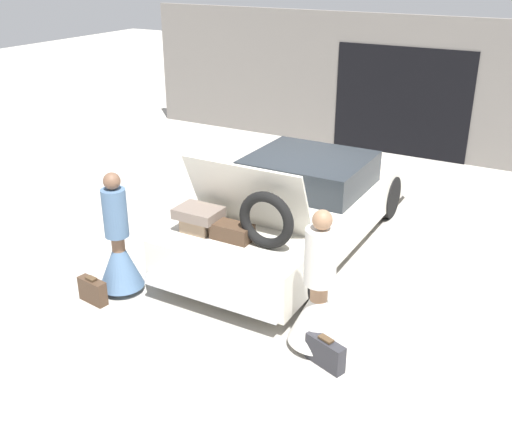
% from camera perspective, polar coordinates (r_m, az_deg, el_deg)
% --- Properties ---
extents(ground_plane, '(40.00, 40.00, 0.00)m').
position_cam_1_polar(ground_plane, '(8.85, 4.11, -2.46)').
color(ground_plane, '#ADA89E').
extents(garage_wall_back, '(12.00, 0.14, 2.80)m').
position_cam_1_polar(garage_wall_back, '(12.71, 13.85, 11.59)').
color(garage_wall_back, slate).
rests_on(garage_wall_back, ground_plane).
extents(car, '(1.92, 4.78, 1.66)m').
position_cam_1_polar(car, '(8.62, 4.19, 0.87)').
color(car, silver).
rests_on(car, ground_plane).
extents(person_left, '(0.55, 0.55, 1.56)m').
position_cam_1_polar(person_left, '(7.47, -12.93, -3.45)').
color(person_left, brown).
rests_on(person_left, ground_plane).
extents(person_right, '(0.63, 0.63, 1.58)m').
position_cam_1_polar(person_right, '(6.32, 5.98, -8.21)').
color(person_right, '#997051').
rests_on(person_right, ground_plane).
extents(suitcase_beside_left_person, '(0.40, 0.18, 0.33)m').
position_cam_1_polar(suitcase_beside_left_person, '(7.50, -15.29, -7.10)').
color(suitcase_beside_left_person, '#473323').
rests_on(suitcase_beside_left_person, ground_plane).
extents(suitcase_beside_right_person, '(0.47, 0.27, 0.33)m').
position_cam_1_polar(suitcase_beside_right_person, '(6.27, 6.61, -13.02)').
color(suitcase_beside_right_person, '#2D2D33').
rests_on(suitcase_beside_right_person, ground_plane).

